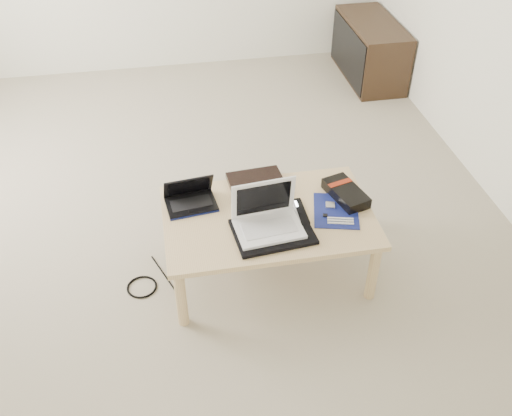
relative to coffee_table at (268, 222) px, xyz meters
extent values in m
plane|color=#AA9D8A|center=(-0.43, 0.76, -0.35)|extent=(4.00, 4.00, 0.00)
cube|color=white|center=(-0.43, -1.29, 0.95)|extent=(4.00, 0.10, 2.60)
cube|color=#D5B980|center=(0.00, 0.00, 0.03)|extent=(1.10, 0.70, 0.03)
cylinder|color=#D5B980|center=(-0.50, -0.30, -0.17)|extent=(0.06, 0.06, 0.37)
cylinder|color=#D5B980|center=(0.50, -0.30, -0.17)|extent=(0.06, 0.06, 0.37)
cylinder|color=#D5B980|center=(-0.50, 0.30, -0.17)|extent=(0.06, 0.06, 0.37)
cylinder|color=#D5B980|center=(0.50, 0.30, -0.17)|extent=(0.06, 0.06, 0.37)
cube|color=#3B2818|center=(1.35, 2.21, -0.10)|extent=(0.40, 0.90, 0.50)
cube|color=black|center=(1.15, 2.21, -0.10)|extent=(0.02, 0.86, 0.44)
cube|color=black|center=(-0.01, 0.26, 0.06)|extent=(0.32, 0.28, 0.03)
cube|color=black|center=(-0.39, 0.15, 0.06)|extent=(0.28, 0.21, 0.02)
cube|color=black|center=(-0.39, 0.15, 0.07)|extent=(0.23, 0.13, 0.00)
cube|color=black|center=(-0.38, 0.09, 0.07)|extent=(0.06, 0.03, 0.00)
cube|color=black|center=(-0.40, 0.20, 0.14)|extent=(0.27, 0.13, 0.16)
cube|color=black|center=(-0.40, 0.20, 0.14)|extent=(0.23, 0.10, 0.12)
cube|color=#0C1547|center=(-0.38, 0.06, 0.05)|extent=(0.26, 0.04, 0.01)
cube|color=black|center=(0.06, -0.01, 0.06)|extent=(0.28, 0.21, 0.01)
cube|color=white|center=(0.06, -0.01, 0.06)|extent=(0.22, 0.17, 0.00)
cube|color=#B4B4B8|center=(0.13, -0.02, 0.06)|extent=(0.05, 0.22, 0.02)
cube|color=#9E9EA3|center=(0.13, -0.02, 0.07)|extent=(0.04, 0.18, 0.00)
cube|color=black|center=(-0.01, -0.14, 0.06)|extent=(0.42, 0.32, 0.02)
cube|color=white|center=(-0.03, -0.14, 0.08)|extent=(0.35, 0.26, 0.02)
cube|color=silver|center=(-0.02, -0.14, 0.09)|extent=(0.28, 0.15, 0.00)
cube|color=white|center=(-0.02, -0.22, 0.09)|extent=(0.08, 0.04, 0.00)
cube|color=white|center=(-0.04, -0.04, 0.20)|extent=(0.33, 0.07, 0.22)
cube|color=black|center=(-0.03, -0.04, 0.20)|extent=(0.28, 0.05, 0.18)
cube|color=#0D1655|center=(0.36, -0.03, 0.05)|extent=(0.30, 0.34, 0.01)
cube|color=#B4B4B8|center=(0.34, 0.01, 0.06)|extent=(0.06, 0.06, 0.01)
cube|color=gold|center=(0.45, 0.03, 0.06)|extent=(0.10, 0.03, 0.01)
cube|color=gold|center=(0.44, 0.02, 0.06)|extent=(0.10, 0.03, 0.01)
cube|color=silver|center=(0.36, -0.10, 0.06)|extent=(0.13, 0.04, 0.01)
cube|color=silver|center=(0.36, -0.12, 0.06)|extent=(0.13, 0.04, 0.01)
cube|color=silver|center=(0.35, -0.14, 0.06)|extent=(0.13, 0.04, 0.01)
cube|color=black|center=(0.29, -0.07, 0.06)|extent=(0.03, 0.03, 0.01)
cube|color=black|center=(0.44, 0.07, 0.08)|extent=(0.21, 0.31, 0.06)
cube|color=maroon|center=(0.43, 0.13, 0.11)|extent=(0.14, 0.07, 0.00)
torus|color=black|center=(-0.10, 0.00, 0.05)|extent=(0.12, 0.12, 0.01)
torus|color=black|center=(-0.71, -0.02, -0.35)|extent=(0.18, 0.18, 0.01)
cylinder|color=black|center=(-0.58, 0.06, -0.35)|extent=(0.13, 0.32, 0.01)
camera|label=1|loc=(-0.48, -2.24, 1.97)|focal=40.00mm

